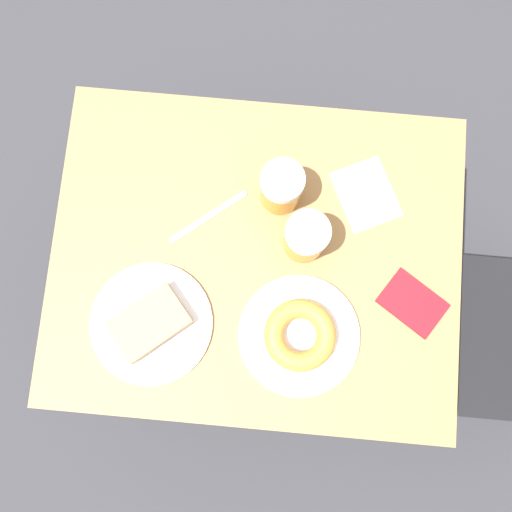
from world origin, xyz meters
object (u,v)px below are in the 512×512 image
plate_with_cake (151,323)px  napkin_folded (366,194)px  plate_with_donut (300,335)px  beer_mug_center (306,237)px  fork (208,217)px  passport_near_edge (413,303)px  beer_mug_left (281,188)px

plate_with_cake → napkin_folded: size_ratio=1.43×
plate_with_donut → napkin_folded: bearing=159.0°
beer_mug_center → napkin_folded: (-0.12, 0.12, -0.06)m
plate_with_cake → fork: 0.25m
beer_mug_center → napkin_folded: size_ratio=0.70×
napkin_folded → passport_near_edge: passport_near_edge is taller
beer_mug_center → plate_with_cake: bearing=-56.6°
plate_with_cake → napkin_folded: (-0.31, 0.42, -0.01)m
plate_with_donut → napkin_folded: size_ratio=1.41×
beer_mug_left → napkin_folded: 0.19m
plate_with_donut → fork: plate_with_donut is taller
napkin_folded → fork: same height
plate_with_donut → beer_mug_center: 0.20m
beer_mug_center → fork: size_ratio=0.78×
napkin_folded → fork: 0.34m
fork → passport_near_edge: passport_near_edge is taller
beer_mug_left → fork: beer_mug_left is taller
plate_with_donut → fork: size_ratio=1.58×
beer_mug_left → passport_near_edge: bearing=55.0°
plate_with_cake → beer_mug_left: beer_mug_left is taller
napkin_folded → beer_mug_left: bearing=-84.2°
beer_mug_center → passport_near_edge: size_ratio=0.79×
plate_with_cake → beer_mug_left: size_ratio=2.04×
beer_mug_left → beer_mug_center: size_ratio=1.00×
plate_with_donut → beer_mug_left: 0.30m
plate_with_cake → plate_with_donut: bearing=90.5°
beer_mug_center → passport_near_edge: beer_mug_center is taller
plate_with_cake → fork: (-0.23, 0.09, -0.01)m
napkin_folded → passport_near_edge: 0.25m
fork → beer_mug_center: bearing=79.7°
plate_with_donut → beer_mug_left: size_ratio=2.01×
napkin_folded → fork: bearing=-76.5°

